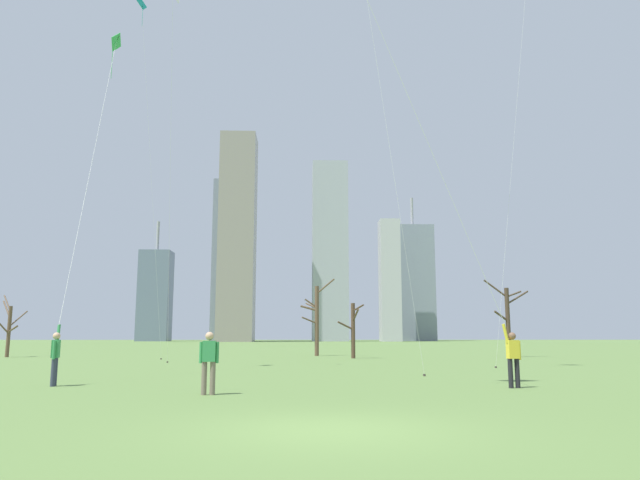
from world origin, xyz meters
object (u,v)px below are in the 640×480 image
Objects in this scene: kite_flyer_foreground_right_green at (68,289)px; bare_tree_right_of_center at (316,318)px; distant_kite_low_near_trees_white at (172,17)px; kite_flyer_midfield_center_yellow at (447,198)px; distant_kite_high_overhead_teal at (144,50)px; bystander_strolling_midfield at (209,359)px; bare_tree_far_right_edge at (353,328)px; bare_tree_leftmost at (508,318)px; bare_tree_left_of_center at (9,327)px.

kite_flyer_foreground_right_green is 27.15m from bare_tree_right_of_center.
distant_kite_low_near_trees_white reaches higher than kite_flyer_foreground_right_green.
kite_flyer_midfield_center_yellow is at bearing -83.78° from bare_tree_right_of_center.
distant_kite_high_overhead_teal reaches higher than distant_kite_low_near_trees_white.
bare_tree_right_of_center is (3.62, 29.68, 1.95)m from bystander_strolling_midfield.
distant_kite_high_overhead_teal is 22.74m from bare_tree_far_right_edge.
bare_tree_leftmost reaches higher than bystander_strolling_midfield.
kite_flyer_midfield_center_yellow is at bearing -13.74° from kite_flyer_foreground_right_green.
bare_tree_left_of_center is 0.80× the size of bare_tree_leftmost.
bystander_strolling_midfield is 28.48m from distant_kite_high_overhead_teal.
distant_kite_low_near_trees_white is 4.24× the size of bare_tree_left_of_center.
kite_flyer_foreground_right_green is 16.08m from distant_kite_low_near_trees_white.
kite_flyer_midfield_center_yellow reaches higher than kite_flyer_foreground_right_green.
kite_flyer_midfield_center_yellow is 27.66m from distant_kite_high_overhead_teal.
bare_tree_right_of_center is at bearing 67.00° from distant_kite_low_near_trees_white.
bystander_strolling_midfield is at bearing -96.95° from bare_tree_right_of_center.
distant_kite_high_overhead_teal is 4.15× the size of bare_tree_leftmost.
bare_tree_right_of_center is (-3.12, 28.58, -2.69)m from kite_flyer_midfield_center_yellow.
kite_flyer_midfield_center_yellow is 1.03× the size of distant_kite_low_near_trees_white.
bare_tree_left_of_center is at bearing 172.73° from bare_tree_far_right_edge.
kite_flyer_foreground_right_green is 9.86× the size of bystander_strolling_midfield.
bare_tree_left_of_center is at bearing 131.90° from distant_kite_low_near_trees_white.
bare_tree_leftmost is (13.64, -3.19, -0.09)m from bare_tree_right_of_center.
distant_kite_high_overhead_teal reaches higher than kite_flyer_foreground_right_green.
bare_tree_far_right_edge is (11.30, 20.57, -1.04)m from kite_flyer_foreground_right_green.
bare_tree_right_of_center is at bearing 166.83° from bare_tree_leftmost.
bystander_strolling_midfield is 0.09× the size of distant_kite_low_near_trees_white.
kite_flyer_foreground_right_green is at bearing -109.23° from bare_tree_right_of_center.
kite_flyer_foreground_right_green is at bearing 142.77° from bystander_strolling_midfield.
bare_tree_leftmost is (10.52, 25.39, -2.79)m from kite_flyer_midfield_center_yellow.
kite_flyer_midfield_center_yellow is at bearing -46.59° from bare_tree_left_of_center.
distant_kite_high_overhead_teal is 5.15× the size of bare_tree_left_of_center.
bare_tree_leftmost is (24.95, 6.41, -16.83)m from distant_kite_high_overhead_teal.
bare_tree_right_of_center is 1.31× the size of bare_tree_left_of_center.
kite_flyer_midfield_center_yellow is 3.33× the size of bare_tree_right_of_center.
distant_kite_high_overhead_teal is at bearing -35.43° from bare_tree_left_of_center.
kite_flyer_midfield_center_yellow is at bearing -112.52° from bare_tree_leftmost.
bare_tree_right_of_center is (8.94, 25.63, -0.19)m from kite_flyer_foreground_right_green.
bare_tree_leftmost is at bearing -2.00° from bare_tree_left_of_center.
distant_kite_low_near_trees_white is 24.25m from bare_tree_right_of_center.
kite_flyer_foreground_right_green is 0.85× the size of distant_kite_low_near_trees_white.
bare_tree_right_of_center is 1.05× the size of bare_tree_leftmost.
bystander_strolling_midfield is at bearing -56.35° from bare_tree_left_of_center.
bare_tree_right_of_center is at bearing 70.77° from kite_flyer_foreground_right_green.
distant_kite_high_overhead_teal reaches higher than bare_tree_right_of_center.
distant_kite_high_overhead_teal is at bearing 127.25° from kite_flyer_midfield_center_yellow.
kite_flyer_midfield_center_yellow reaches higher than bare_tree_leftmost.
kite_flyer_midfield_center_yellow is 5.24× the size of bare_tree_far_right_edge.
kite_flyer_foreground_right_green reaches higher than bare_tree_leftmost.
bare_tree_right_of_center is (7.65, 18.03, -14.30)m from distant_kite_low_near_trees_white.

